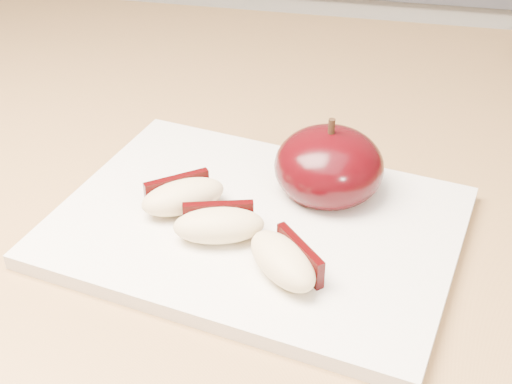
# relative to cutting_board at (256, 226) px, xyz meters

# --- Properties ---
(back_cabinet) EXTENTS (2.40, 0.62, 0.94)m
(back_cabinet) POSITION_rel_cutting_board_xyz_m (-0.06, 0.83, -0.44)
(back_cabinet) COLOR silver
(back_cabinet) RESTS_ON ground
(cutting_board) EXTENTS (0.32, 0.26, 0.01)m
(cutting_board) POSITION_rel_cutting_board_xyz_m (0.00, 0.00, 0.00)
(cutting_board) COLOR silver
(cutting_board) RESTS_ON island_counter
(apple_half) EXTENTS (0.10, 0.10, 0.07)m
(apple_half) POSITION_rel_cutting_board_xyz_m (0.05, 0.05, 0.03)
(apple_half) COLOR black
(apple_half) RESTS_ON cutting_board
(apple_wedge_a) EXTENTS (0.07, 0.06, 0.02)m
(apple_wedge_a) POSITION_rel_cutting_board_xyz_m (-0.06, 0.00, 0.02)
(apple_wedge_a) COLOR beige
(apple_wedge_a) RESTS_ON cutting_board
(apple_wedge_b) EXTENTS (0.07, 0.05, 0.02)m
(apple_wedge_b) POSITION_rel_cutting_board_xyz_m (-0.02, -0.03, 0.02)
(apple_wedge_b) COLOR beige
(apple_wedge_b) RESTS_ON cutting_board
(apple_wedge_c) EXTENTS (0.07, 0.07, 0.02)m
(apple_wedge_c) POSITION_rel_cutting_board_xyz_m (0.03, -0.05, 0.02)
(apple_wedge_c) COLOR beige
(apple_wedge_c) RESTS_ON cutting_board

